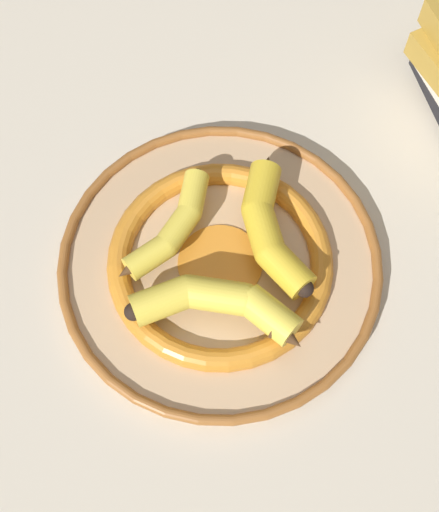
{
  "coord_description": "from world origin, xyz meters",
  "views": [
    {
      "loc": [
        -0.21,
        -0.28,
        0.81
      ],
      "look_at": [
        0.01,
        0.0,
        0.04
      ],
      "focal_mm": 50.0,
      "sensor_mm": 36.0,
      "label": 1
    }
  ],
  "objects_px": {
    "banana_a": "(269,227)",
    "banana_b": "(218,304)",
    "banana_c": "(172,229)",
    "decorative_bowl": "(219,263)"
  },
  "relations": [
    {
      "from": "decorative_bowl",
      "to": "banana_c",
      "type": "height_order",
      "value": "banana_c"
    },
    {
      "from": "banana_a",
      "to": "banana_b",
      "type": "height_order",
      "value": "same"
    },
    {
      "from": "banana_b",
      "to": "banana_c",
      "type": "height_order",
      "value": "banana_b"
    },
    {
      "from": "decorative_bowl",
      "to": "banana_b",
      "type": "distance_m",
      "value": 0.08
    },
    {
      "from": "decorative_bowl",
      "to": "banana_c",
      "type": "distance_m",
      "value": 0.07
    },
    {
      "from": "banana_b",
      "to": "decorative_bowl",
      "type": "bearing_deg",
      "value": -82.17
    },
    {
      "from": "banana_b",
      "to": "banana_c",
      "type": "distance_m",
      "value": 0.11
    },
    {
      "from": "banana_a",
      "to": "banana_c",
      "type": "relative_size",
      "value": 1.12
    },
    {
      "from": "banana_a",
      "to": "banana_b",
      "type": "bearing_deg",
      "value": -45.42
    },
    {
      "from": "banana_a",
      "to": "banana_c",
      "type": "height_order",
      "value": "banana_a"
    }
  ]
}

